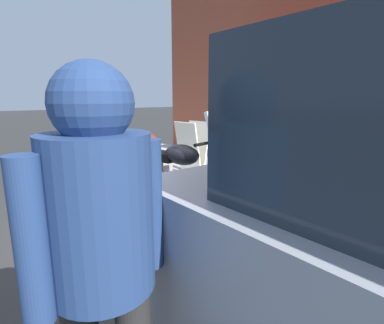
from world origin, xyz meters
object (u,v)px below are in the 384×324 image
Objects in this scene: parked_bicycle at (98,159)px; sandwich_board_sign at (192,148)px; pedestrian_walking at (101,235)px; touring_motorcycle at (165,168)px.

sandwich_board_sign is at bearing 43.41° from parked_bicycle.
pedestrian_walking is at bearing -26.13° from parked_bicycle.
parked_bicycle is at bearing -136.59° from sandwich_board_sign.
parked_bicycle is 4.90m from pedestrian_walking.
sandwich_board_sign is at bearing 123.28° from touring_motorcycle.
pedestrian_walking is at bearing -43.06° from touring_motorcycle.
touring_motorcycle is 2.98m from pedestrian_walking.
touring_motorcycle is at bearing -3.36° from parked_bicycle.
touring_motorcycle is 2.21× the size of sandwich_board_sign.
pedestrian_walking reaches higher than sandwich_board_sign.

